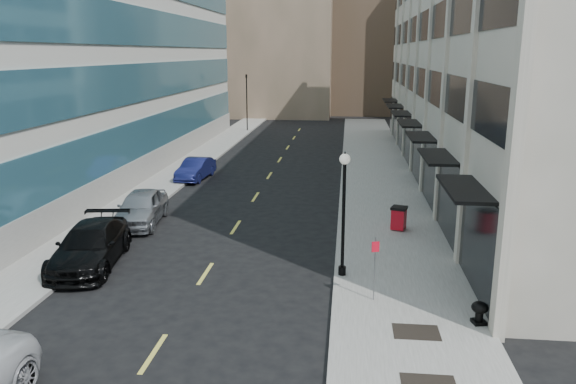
% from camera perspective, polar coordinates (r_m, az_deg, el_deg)
% --- Properties ---
extents(sidewalk_right, '(5.00, 80.00, 0.15)m').
position_cam_1_polar(sidewalk_right, '(33.10, 9.59, -0.72)').
color(sidewalk_right, gray).
rests_on(sidewalk_right, ground).
extents(sidewalk_left, '(3.00, 80.00, 0.15)m').
position_cam_1_polar(sidewalk_left, '(35.10, -13.86, -0.09)').
color(sidewalk_left, gray).
rests_on(sidewalk_left, ground).
extents(building_right, '(15.30, 46.50, 18.25)m').
position_cam_1_polar(building_right, '(40.65, 23.34, 13.77)').
color(building_right, beige).
rests_on(building_right, ground).
extents(building_left, '(16.14, 46.00, 20.00)m').
position_cam_1_polar(building_left, '(44.45, -23.40, 14.98)').
color(building_left, beige).
rests_on(building_left, ground).
extents(skyline_tan_near, '(14.00, 18.00, 28.00)m').
position_cam_1_polar(skyline_tan_near, '(80.72, -0.61, 18.00)').
color(skyline_tan_near, '#9B7D65').
rests_on(skyline_tan_near, ground).
extents(skyline_tan_far, '(12.00, 14.00, 22.00)m').
position_cam_1_polar(skyline_tan_far, '(92.07, -6.27, 15.56)').
color(skyline_tan_far, '#9B7D65').
rests_on(skyline_tan_far, ground).
extents(skyline_stone, '(10.00, 14.00, 20.00)m').
position_cam_1_polar(skyline_stone, '(79.00, 15.83, 14.68)').
color(skyline_stone, beige).
rests_on(skyline_stone, ground).
extents(grate_far, '(1.40, 1.00, 0.01)m').
position_cam_1_polar(grate_far, '(17.93, 12.90, -13.69)').
color(grate_far, black).
rests_on(grate_far, sidewalk_right).
extents(road_centerline, '(0.15, 68.20, 0.01)m').
position_cam_1_polar(road_centerline, '(30.63, -4.24, -1.89)').
color(road_centerline, '#D8CC4C').
rests_on(road_centerline, ground).
extents(traffic_signal, '(0.66, 0.66, 6.98)m').
position_cam_1_polar(traffic_signal, '(61.01, -4.25, 11.47)').
color(traffic_signal, black).
rests_on(traffic_signal, ground).
extents(car_black_pickup, '(3.07, 5.94, 1.65)m').
position_cam_1_polar(car_black_pickup, '(24.00, -19.43, -5.17)').
color(car_black_pickup, black).
rests_on(car_black_pickup, ground).
extents(car_silver_sedan, '(2.51, 5.16, 1.70)m').
position_cam_1_polar(car_silver_sedan, '(28.97, -14.70, -1.53)').
color(car_silver_sedan, gray).
rests_on(car_silver_sedan, ground).
extents(car_blue_sedan, '(1.90, 4.44, 1.42)m').
position_cam_1_polar(car_blue_sedan, '(38.47, -9.37, 2.32)').
color(car_blue_sedan, '#15194F').
rests_on(car_blue_sedan, ground).
extents(trash_bin, '(0.88, 0.88, 1.13)m').
position_cam_1_polar(trash_bin, '(27.18, 11.19, -2.54)').
color(trash_bin, '#B60C19').
rests_on(trash_bin, sidewalk_right).
extents(lamppost, '(0.40, 0.40, 4.78)m').
position_cam_1_polar(lamppost, '(20.80, 5.68, -1.17)').
color(lamppost, black).
rests_on(lamppost, sidewalk_right).
extents(sign_post, '(0.26, 0.11, 2.25)m').
position_cam_1_polar(sign_post, '(19.20, 8.83, -6.80)').
color(sign_post, slate).
rests_on(sign_post, sidewalk_right).
extents(urn_planter, '(0.53, 0.53, 0.73)m').
position_cam_1_polar(urn_planter, '(18.77, 18.89, -11.31)').
color(urn_planter, black).
rests_on(urn_planter, sidewalk_right).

